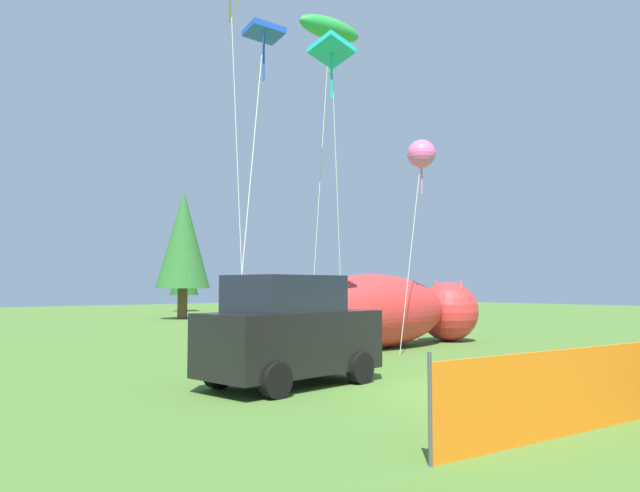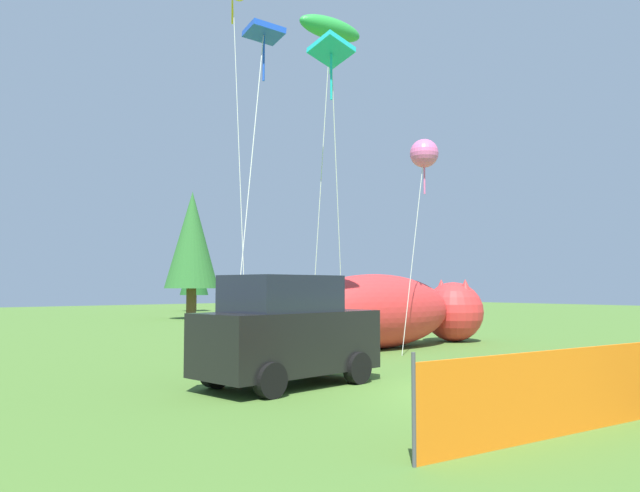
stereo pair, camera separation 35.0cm
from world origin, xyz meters
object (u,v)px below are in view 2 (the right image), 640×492
at_px(kite_teal_diamond, 331,56).
at_px(kite_pink_octopus, 424,154).
at_px(folding_chair, 638,363).
at_px(parked_car, 287,332).
at_px(kite_green_fish, 330,30).
at_px(kite_blue_box, 263,39).
at_px(inflatable_cat, 392,314).

bearing_deg(kite_teal_diamond, kite_pink_octopus, 11.43).
height_order(folding_chair, kite_pink_octopus, kite_pink_octopus).
height_order(parked_car, kite_green_fish, kite_green_fish).
distance_m(parked_car, folding_chair, 7.27).
bearing_deg(parked_car, kite_blue_box, 59.77).
bearing_deg(inflatable_cat, kite_teal_diamond, -151.52).
xyz_separation_m(inflatable_cat, kite_pink_octopus, (-0.54, -1.92, 5.12)).
height_order(parked_car, folding_chair, parked_car).
distance_m(kite_pink_octopus, kite_teal_diamond, 5.20).
relative_size(kite_blue_box, kite_green_fish, 0.92).
distance_m(folding_chair, kite_green_fish, 11.51).
height_order(kite_blue_box, kite_teal_diamond, kite_blue_box).
height_order(inflatable_cat, kite_blue_box, kite_blue_box).
relative_size(kite_pink_octopus, kite_green_fish, 0.70).
relative_size(parked_car, folding_chair, 4.74).
distance_m(kite_teal_diamond, kite_green_fish, 1.88).
distance_m(kite_pink_octopus, kite_blue_box, 6.42).
height_order(parked_car, kite_pink_octopus, kite_pink_octopus).
bearing_deg(kite_green_fish, kite_teal_diamond, -130.68).
distance_m(parked_car, kite_blue_box, 8.01).
bearing_deg(folding_chair, kite_pink_octopus, -28.77).
distance_m(inflatable_cat, kite_pink_octopus, 5.50).
relative_size(kite_teal_diamond, kite_green_fish, 0.88).
distance_m(folding_chair, kite_teal_diamond, 10.12).
xyz_separation_m(folding_chair, kite_teal_diamond, (-2.97, 6.14, 7.47)).
height_order(kite_pink_octopus, kite_teal_diamond, kite_teal_diamond).
bearing_deg(kite_green_fish, parked_car, -144.72).
height_order(inflatable_cat, kite_teal_diamond, kite_teal_diamond).
bearing_deg(folding_chair, kite_green_fish, 1.86).
bearing_deg(kite_pink_octopus, kite_teal_diamond, -168.57).
bearing_deg(parked_car, inflatable_cat, 23.51).
height_order(parked_car, kite_blue_box, kite_blue_box).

